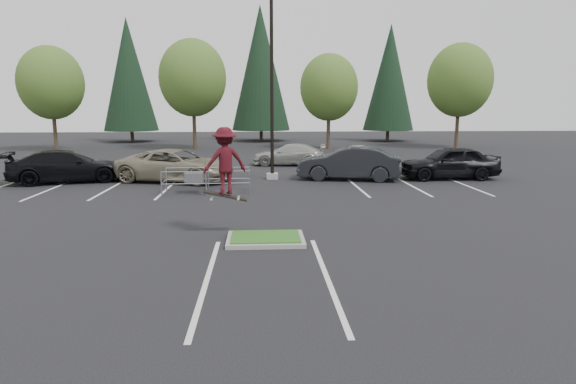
{
  "coord_description": "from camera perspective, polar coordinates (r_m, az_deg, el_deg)",
  "views": [
    {
      "loc": [
        -0.13,
        -13.32,
        3.82
      ],
      "look_at": [
        0.73,
        1.5,
        1.16
      ],
      "focal_mm": 30.0,
      "sensor_mm": 36.0,
      "label": 1
    }
  ],
  "objects": [
    {
      "name": "grass_median",
      "position": [
        13.84,
        -2.67,
        -5.56
      ],
      "size": [
        2.2,
        1.6,
        0.16
      ],
      "color": "gray",
      "rests_on": "ground"
    },
    {
      "name": "light_pole",
      "position": [
        25.34,
        -1.93,
        11.82
      ],
      "size": [
        0.7,
        0.6,
        10.12
      ],
      "color": "gray",
      "rests_on": "ground"
    },
    {
      "name": "cart_corral",
      "position": [
        21.72,
        -10.71,
        1.67
      ],
      "size": [
        3.9,
        1.51,
        1.09
      ],
      "rotation": [
        0.0,
        0.0,
        0.03
      ],
      "color": "gray",
      "rests_on": "ground"
    },
    {
      "name": "skateboarder",
      "position": [
        14.45,
        -7.56,
        3.62
      ],
      "size": [
        1.47,
        1.14,
        2.23
      ],
      "rotation": [
        0.0,
        0.0,
        3.49
      ],
      "color": "black",
      "rests_on": "ground"
    },
    {
      "name": "car_r_black",
      "position": [
        26.93,
        18.56,
        3.33
      ],
      "size": [
        5.12,
        2.1,
        1.74
      ],
      "primitive_type": "imported",
      "rotation": [
        0.0,
        0.0,
        4.72
      ],
      "color": "black",
      "rests_on": "ground"
    },
    {
      "name": "decid_b",
      "position": [
        44.3,
        -11.23,
        12.84
      ],
      "size": [
        5.89,
        5.89,
        9.64
      ],
      "color": "#38281C",
      "rests_on": "ground"
    },
    {
      "name": "conif_b",
      "position": [
        53.97,
        -3.28,
        14.42
      ],
      "size": [
        6.38,
        6.38,
        14.5
      ],
      "color": "#38281C",
      "rests_on": "ground"
    },
    {
      "name": "decid_a",
      "position": [
        46.93,
        -26.26,
        11.29
      ],
      "size": [
        5.44,
        5.44,
        8.91
      ],
      "color": "#38281C",
      "rests_on": "ground"
    },
    {
      "name": "decid_c",
      "position": [
        43.61,
        4.86,
        12.0
      ],
      "size": [
        5.12,
        5.12,
        8.38
      ],
      "color": "#38281C",
      "rests_on": "ground"
    },
    {
      "name": "conif_a",
      "position": [
        55.19,
        -18.36,
        13.06
      ],
      "size": [
        5.72,
        5.72,
        13.0
      ],
      "color": "#38281C",
      "rests_on": "ground"
    },
    {
      "name": "car_l_black",
      "position": [
        26.88,
        -24.87,
        2.8
      ],
      "size": [
        6.05,
        3.78,
        1.64
      ],
      "primitive_type": "imported",
      "rotation": [
        0.0,
        0.0,
        1.86
      ],
      "color": "black",
      "rests_on": "ground"
    },
    {
      "name": "car_r_charc",
      "position": [
        25.42,
        7.21,
        3.42
      ],
      "size": [
        5.57,
        2.9,
        1.75
      ],
      "primitive_type": "imported",
      "rotation": [
        0.0,
        0.0,
        4.5
      ],
      "color": "black",
      "rests_on": "ground"
    },
    {
      "name": "conif_c",
      "position": [
        54.76,
        11.95,
        13.11
      ],
      "size": [
        5.5,
        5.5,
        12.5
      ],
      "color": "#38281C",
      "rests_on": "ground"
    },
    {
      "name": "stall_lines",
      "position": [
        19.76,
        -6.81,
        -1.06
      ],
      "size": [
        22.62,
        17.6,
        0.01
      ],
      "color": "silver",
      "rests_on": "ground"
    },
    {
      "name": "car_far_silver",
      "position": [
        31.54,
        0.18,
        4.46
      ],
      "size": [
        4.96,
        2.5,
        1.38
      ],
      "primitive_type": "imported",
      "rotation": [
        0.0,
        0.0,
        4.59
      ],
      "color": "#B5B4AF",
      "rests_on": "ground"
    },
    {
      "name": "ground",
      "position": [
        13.86,
        -2.67,
        -5.87
      ],
      "size": [
        120.0,
        120.0,
        0.0
      ],
      "primitive_type": "plane",
      "color": "black",
      "rests_on": "ground"
    },
    {
      "name": "car_l_tan",
      "position": [
        25.38,
        -13.23,
        3.1
      ],
      "size": [
        6.45,
        4.27,
        1.65
      ],
      "primitive_type": "imported",
      "rotation": [
        0.0,
        0.0,
        1.29
      ],
      "color": "gray",
      "rests_on": "ground"
    },
    {
      "name": "decid_d",
      "position": [
        47.31,
        19.66,
        12.11
      ],
      "size": [
        5.76,
        5.76,
        9.43
      ],
      "color": "#38281C",
      "rests_on": "ground"
    }
  ]
}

